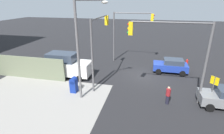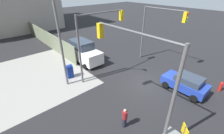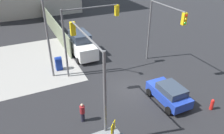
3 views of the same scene
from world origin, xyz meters
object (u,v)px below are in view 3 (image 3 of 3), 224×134
object	(u,v)px
mailbox_blue	(59,63)
fire_hydrant	(212,104)
pedestrian_crossing	(82,112)
traffic_signal_nw_corner	(90,63)
traffic_signal_ne_corner	(86,27)
sedan_blue	(169,93)
street_lamp_corner	(50,30)
traffic_signal_se_corner	(162,24)
van_white_delivery	(81,44)

from	to	relation	value
mailbox_blue	fire_hydrant	size ratio (longest dim) A/B	1.52
pedestrian_crossing	traffic_signal_nw_corner	bearing A→B (deg)	95.37
traffic_signal_nw_corner	traffic_signal_ne_corner	xyz separation A→B (m)	(6.64, -2.11, -0.04)
traffic_signal_nw_corner	sedan_blue	distance (m)	7.37
mailbox_blue	traffic_signal_ne_corner	bearing A→B (deg)	-123.08
fire_hydrant	sedan_blue	bearing A→B (deg)	48.18
traffic_signal_nw_corner	street_lamp_corner	distance (m)	7.14
traffic_signal_se_corner	street_lamp_corner	distance (m)	10.33
traffic_signal_se_corner	mailbox_blue	bearing A→B (deg)	68.99
fire_hydrant	pedestrian_crossing	distance (m)	9.87
traffic_signal_nw_corner	street_lamp_corner	bearing A→B (deg)	8.51
traffic_signal_nw_corner	pedestrian_crossing	bearing A→B (deg)	79.03
sedan_blue	pedestrian_crossing	xyz separation A→B (m)	(0.82, 6.96, -0.04)
traffic_signal_se_corner	van_white_delivery	world-z (taller)	traffic_signal_se_corner
sedan_blue	pedestrian_crossing	size ratio (longest dim) A/B	2.46
traffic_signal_se_corner	street_lamp_corner	bearing A→B (deg)	76.74
traffic_signal_ne_corner	sedan_blue	world-z (taller)	traffic_signal_ne_corner
fire_hydrant	pedestrian_crossing	xyz separation A→B (m)	(3.00, 9.40, 0.31)
traffic_signal_se_corner	sedan_blue	world-z (taller)	traffic_signal_se_corner
traffic_signal_ne_corner	traffic_signal_nw_corner	bearing A→B (deg)	162.36
mailbox_blue	sedan_blue	world-z (taller)	sedan_blue
traffic_signal_se_corner	sedan_blue	xyz separation A→B (m)	(-5.37, 2.74, -3.77)
traffic_signal_nw_corner	pedestrian_crossing	size ratio (longest dim) A/B	4.20
van_white_delivery	mailbox_blue	bearing A→B (deg)	126.16
mailbox_blue	fire_hydrant	xyz separation A→B (m)	(-11.20, -9.20, -0.28)
traffic_signal_ne_corner	mailbox_blue	xyz separation A→B (m)	(1.70, 2.61, -3.87)
traffic_signal_nw_corner	traffic_signal_ne_corner	size ratio (longest dim) A/B	1.00
street_lamp_corner	mailbox_blue	size ratio (longest dim) A/B	5.59
traffic_signal_se_corner	mailbox_blue	world-z (taller)	traffic_signal_se_corner
sedan_blue	street_lamp_corner	bearing A→B (deg)	43.39
traffic_signal_se_corner	van_white_delivery	distance (m)	9.31
van_white_delivery	pedestrian_crossing	world-z (taller)	van_white_delivery
street_lamp_corner	pedestrian_crossing	distance (m)	7.96
mailbox_blue	van_white_delivery	world-z (taller)	van_white_delivery
street_lamp_corner	van_white_delivery	xyz separation A→B (m)	(3.62, -3.76, -3.42)
fire_hydrant	street_lamp_corner	bearing A→B (deg)	44.52
van_white_delivery	pedestrian_crossing	distance (m)	11.08
traffic_signal_nw_corner	fire_hydrant	distance (m)	10.07
traffic_signal_ne_corner	van_white_delivery	size ratio (longest dim) A/B	1.20
traffic_signal_se_corner	fire_hydrant	size ratio (longest dim) A/B	6.91
traffic_signal_ne_corner	street_lamp_corner	bearing A→B (deg)	82.41
traffic_signal_ne_corner	mailbox_blue	bearing A→B (deg)	56.92
mailbox_blue	van_white_delivery	distance (m)	4.00
traffic_signal_se_corner	pedestrian_crossing	xyz separation A→B (m)	(-4.55, 9.70, -3.81)
traffic_signal_se_corner	fire_hydrant	bearing A→B (deg)	177.73
street_lamp_corner	traffic_signal_se_corner	bearing A→B (deg)	-103.26
traffic_signal_nw_corner	mailbox_blue	xyz separation A→B (m)	(8.34, 0.50, -3.91)
sedan_blue	fire_hydrant	bearing A→B (deg)	-131.82
traffic_signal_se_corner	street_lamp_corner	world-z (taller)	street_lamp_corner
traffic_signal_se_corner	pedestrian_crossing	world-z (taller)	traffic_signal_se_corner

